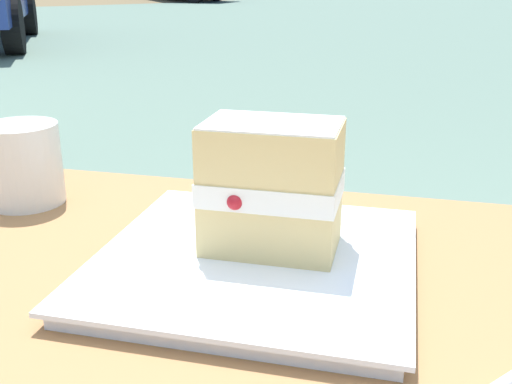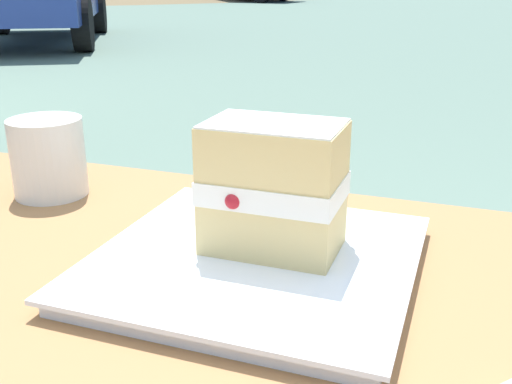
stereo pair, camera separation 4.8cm
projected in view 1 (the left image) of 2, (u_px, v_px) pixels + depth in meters
name	position (u px, v px, depth m)	size (l,w,h in m)	color
dessert_plate	(256.00, 262.00, 0.50)	(0.25, 0.25, 0.02)	white
cake_slice	(272.00, 186.00, 0.49)	(0.11, 0.08, 0.11)	#E0C17A
coffee_cup	(23.00, 163.00, 0.64)	(0.08, 0.08, 0.09)	silver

